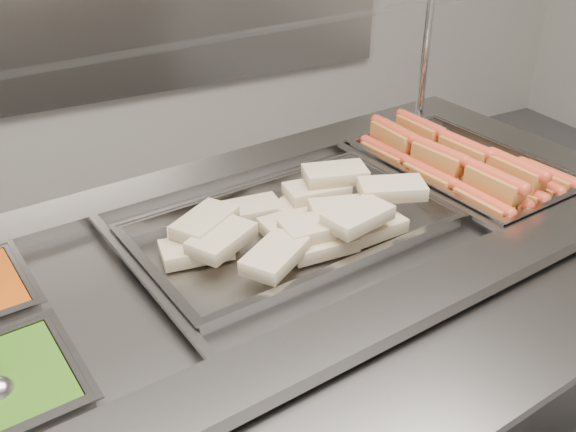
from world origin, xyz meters
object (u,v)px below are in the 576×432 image
pan_hotdogs (461,176)px  sneeze_guard (212,46)px  steam_counter (272,380)px  pan_wraps (292,233)px

pan_hotdogs → sneeze_guard: bearing=167.2°
steam_counter → pan_hotdogs: bearing=6.4°
steam_counter → pan_hotdogs: (0.64, 0.07, 0.42)m
steam_counter → sneeze_guard: 0.87m
steam_counter → pan_wraps: pan_wraps is taller
steam_counter → pan_hotdogs: size_ratio=3.35×
steam_counter → sneeze_guard: bearing=96.4°
pan_hotdogs → pan_wraps: same height
sneeze_guard → steam_counter: bearing=-83.6°
steam_counter → pan_hotdogs: 0.77m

